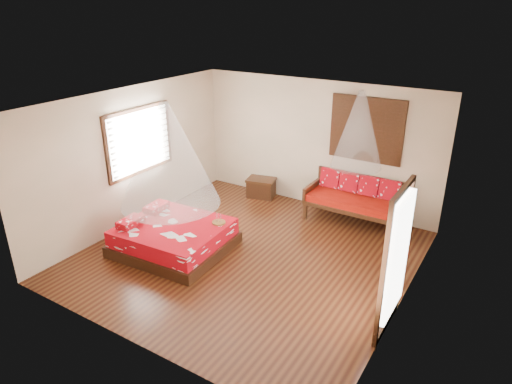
{
  "coord_description": "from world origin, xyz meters",
  "views": [
    {
      "loc": [
        3.93,
        -6.05,
        4.33
      ],
      "look_at": [
        -0.02,
        0.3,
        1.15
      ],
      "focal_mm": 32.0,
      "sensor_mm": 36.0,
      "label": 1
    }
  ],
  "objects": [
    {
      "name": "mosquito_net_main",
      "position": [
        -1.3,
        -0.52,
        1.85
      ],
      "size": [
        1.77,
        1.77,
        1.8
      ],
      "primitive_type": "cone",
      "color": "white",
      "rests_on": "ceiling"
    },
    {
      "name": "daybed",
      "position": [
        1.1,
        2.39,
        0.52
      ],
      "size": [
        1.94,
        0.86,
        0.98
      ],
      "color": "black",
      "rests_on": "floor"
    },
    {
      "name": "room",
      "position": [
        0.0,
        0.0,
        1.4
      ],
      "size": [
        5.54,
        5.54,
        2.84
      ],
      "color": "black",
      "rests_on": "ground"
    },
    {
      "name": "bed",
      "position": [
        -1.31,
        -0.52,
        0.25
      ],
      "size": [
        2.02,
        1.85,
        0.63
      ],
      "rotation": [
        0.0,
        0.0,
        0.06
      ],
      "color": "black",
      "rests_on": "floor"
    },
    {
      "name": "storage_chest",
      "position": [
        -1.21,
        2.45,
        0.23
      ],
      "size": [
        0.73,
        0.6,
        0.45
      ],
      "rotation": [
        0.0,
        0.0,
        0.22
      ],
      "color": "black",
      "rests_on": "floor"
    },
    {
      "name": "mosquito_net_daybed",
      "position": [
        1.1,
        2.25,
        2.0
      ],
      "size": [
        1.0,
        1.0,
        1.5
      ],
      "primitive_type": "cone",
      "color": "white",
      "rests_on": "ceiling"
    },
    {
      "name": "glazed_door",
      "position": [
        2.72,
        -0.6,
        1.07
      ],
      "size": [
        0.08,
        1.02,
        2.16
      ],
      "color": "black",
      "rests_on": "floor"
    },
    {
      "name": "shutter_panel",
      "position": [
        1.1,
        2.72,
        1.9
      ],
      "size": [
        1.52,
        0.06,
        1.32
      ],
      "color": "black",
      "rests_on": "wall_back"
    },
    {
      "name": "window_left",
      "position": [
        -2.71,
        0.2,
        1.7
      ],
      "size": [
        0.1,
        1.74,
        1.34
      ],
      "color": "black",
      "rests_on": "wall_left"
    },
    {
      "name": "wine_tray",
      "position": [
        -0.64,
        -0.01,
        0.55
      ],
      "size": [
        0.25,
        0.25,
        0.2
      ],
      "rotation": [
        0.0,
        0.0,
        0.05
      ],
      "color": "brown",
      "rests_on": "bed"
    }
  ]
}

